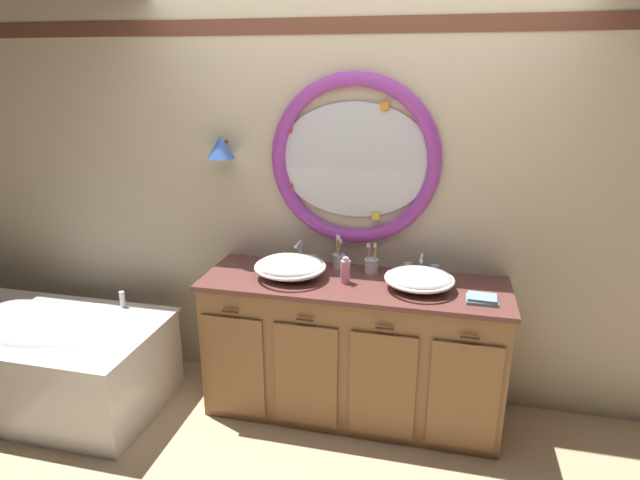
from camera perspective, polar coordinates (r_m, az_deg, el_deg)
The scene contains 12 objects.
ground_plane at distance 3.37m, azimuth 1.37°, elevation -20.30°, with size 14.00×14.00×0.00m, color tan.
back_wall_assembly at distance 3.30m, azimuth 3.62°, elevation 4.66°, with size 6.40×0.26×2.60m.
vanity_counter at distance 3.32m, azimuth 3.50°, elevation -11.56°, with size 1.82×0.60×0.89m.
bathtub at distance 3.92m, azimuth -28.64°, elevation -10.73°, with size 1.68×0.84×0.67m.
sink_basin_left at distance 3.16m, azimuth -3.25°, elevation -2.92°, with size 0.43×0.43×0.14m.
sink_basin_right at distance 3.04m, azimuth 10.72°, elevation -4.20°, with size 0.40×0.40×0.12m.
faucet_set_left at distance 3.36m, azimuth -2.17°, elevation -1.66°, with size 0.23×0.13×0.16m.
faucet_set_right at distance 3.25m, azimuth 10.92°, elevation -2.82°, with size 0.21×0.14×0.14m.
toothbrush_holder_left at distance 3.30m, azimuth 2.05°, elevation -2.10°, with size 0.08×0.08×0.22m.
toothbrush_holder_right at distance 3.25m, azimuth 5.61°, elevation -2.71°, with size 0.09×0.09×0.19m.
soap_dispenser at distance 3.08m, azimuth 2.77°, elevation -3.38°, with size 0.06×0.06×0.17m.
folded_hand_towel at distance 2.99m, azimuth 17.17°, elevation -6.13°, with size 0.17×0.13×0.03m.
Camera 1 is at (0.53, -2.57, 2.10)m, focal length 29.48 mm.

